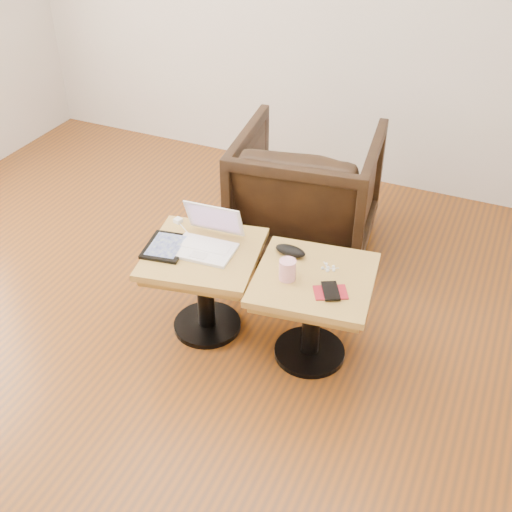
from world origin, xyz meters
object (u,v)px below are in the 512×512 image
at_px(side_table_left, 204,271).
at_px(armchair, 307,190).
at_px(striped_cup, 287,270).
at_px(side_table_right, 313,297).
at_px(laptop, 207,240).

xyz_separation_m(side_table_left, armchair, (0.19, 0.95, 0.01)).
xyz_separation_m(striped_cup, armchair, (-0.27, 0.99, -0.17)).
distance_m(side_table_right, armchair, 0.99).
relative_size(striped_cup, armchair, 0.12).
xyz_separation_m(side_table_left, side_table_right, (0.56, 0.03, 0.00)).
distance_m(laptop, armchair, 0.94).
relative_size(side_table_right, armchair, 0.74).
bearing_deg(armchair, side_table_right, 104.65).
height_order(side_table_left, armchair, armchair).
bearing_deg(side_table_right, side_table_left, 175.00).
height_order(side_table_left, laptop, laptop).
relative_size(side_table_right, striped_cup, 6.08).
distance_m(side_table_left, striped_cup, 0.49).
bearing_deg(striped_cup, laptop, 169.86).
height_order(laptop, striped_cup, laptop).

